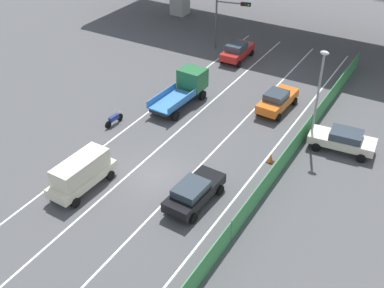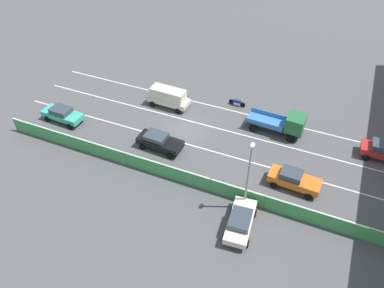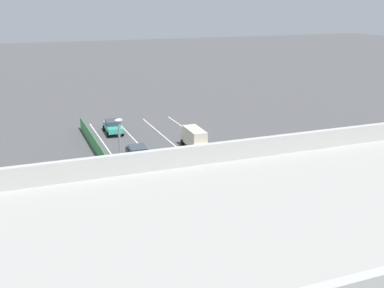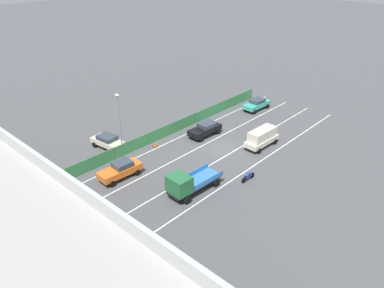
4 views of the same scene
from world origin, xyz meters
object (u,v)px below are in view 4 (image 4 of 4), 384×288
object	(u,v)px
car_taxi_teal	(257,104)
motorcycle	(248,176)
car_taxi_orange	(121,169)
parked_sedan_cream	(108,141)
car_sedan_black	(205,129)
traffic_cone	(155,144)
flatbed_truck_blue	(187,184)
street_lamp	(119,118)
car_van_cream	(262,137)
car_sedan_red	(103,237)
traffic_light	(94,233)

from	to	relation	value
car_taxi_teal	motorcycle	distance (m)	19.13
car_taxi_orange	parked_sedan_cream	xyz separation A→B (m)	(6.13, -2.93, -0.04)
car_taxi_teal	parked_sedan_cream	bearing A→B (deg)	74.55
car_taxi_orange	parked_sedan_cream	distance (m)	6.79
car_sedan_black	traffic_cone	world-z (taller)	car_sedan_black
car_sedan_black	traffic_cone	bearing A→B (deg)	69.59
car_taxi_orange	flatbed_truck_blue	world-z (taller)	flatbed_truck_blue
street_lamp	car_van_cream	bearing A→B (deg)	-131.29
car_sedan_red	flatbed_truck_blue	xyz separation A→B (m)	(-0.01, -9.47, 0.33)
car_sedan_red	traffic_light	world-z (taller)	traffic_light
flatbed_truck_blue	motorcycle	bearing A→B (deg)	-115.06
car_van_cream	traffic_cone	size ratio (longest dim) A/B	6.74
parked_sedan_cream	street_lamp	distance (m)	4.09
car_taxi_orange	car_sedan_black	size ratio (longest dim) A/B	1.00
car_taxi_teal	traffic_cone	distance (m)	18.00
flatbed_truck_blue	street_lamp	distance (m)	11.46
car_sedan_red	traffic_cone	xyz separation A→B (m)	(9.44, -13.95, -0.61)
car_taxi_teal	flatbed_truck_blue	xyz separation A→B (m)	(-7.17, 22.33, 0.39)
car_taxi_teal	street_lamp	xyz separation A→B (m)	(3.84, 21.43, 3.46)
flatbed_truck_blue	car_van_cream	bearing A→B (deg)	-88.75
car_van_cream	traffic_cone	distance (m)	12.61
flatbed_truck_blue	traffic_cone	size ratio (longest dim) A/B	8.31
car_van_cream	traffic_light	world-z (taller)	traffic_light
car_taxi_orange	traffic_light	size ratio (longest dim) A/B	0.90
car_sedan_black	car_taxi_orange	bearing A→B (deg)	90.16
traffic_cone	car_sedan_black	bearing A→B (deg)	-110.41
traffic_cone	car_van_cream	bearing A→B (deg)	-136.71
car_van_cream	car_sedan_black	size ratio (longest dim) A/B	1.04
car_van_cream	street_lamp	world-z (taller)	street_lamp
car_taxi_orange	car_taxi_teal	size ratio (longest dim) A/B	1.01
flatbed_truck_blue	traffic_cone	xyz separation A→B (m)	(9.44, -4.49, -0.95)
car_taxi_orange	traffic_cone	distance (m)	7.27
parked_sedan_cream	traffic_cone	bearing A→B (deg)	-133.71
traffic_cone	parked_sedan_cream	bearing A→B (deg)	46.29
car_taxi_orange	car_sedan_black	distance (m)	13.17
traffic_light	car_van_cream	bearing A→B (deg)	-84.76
car_sedan_red	motorcycle	world-z (taller)	car_sedan_red
motorcycle	parked_sedan_cream	size ratio (longest dim) A/B	0.42
car_van_cream	car_taxi_orange	bearing A→B (deg)	66.38
motorcycle	street_lamp	world-z (taller)	street_lamp
car_taxi_orange	parked_sedan_cream	size ratio (longest dim) A/B	0.98
traffic_light	traffic_cone	size ratio (longest dim) A/B	7.21
motorcycle	traffic_cone	distance (m)	12.35
car_taxi_orange	car_taxi_teal	xyz separation A→B (m)	(0.12, -24.69, -0.04)
traffic_cone	flatbed_truck_blue	bearing A→B (deg)	154.59
flatbed_truck_blue	traffic_light	bearing A→B (deg)	99.85
car_sedan_red	car_van_cream	distance (m)	22.58
car_sedan_red	parked_sedan_cream	world-z (taller)	car_sedan_red
traffic_light	car_sedan_black	bearing A→B (deg)	-67.68
motorcycle	traffic_light	world-z (taller)	traffic_light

